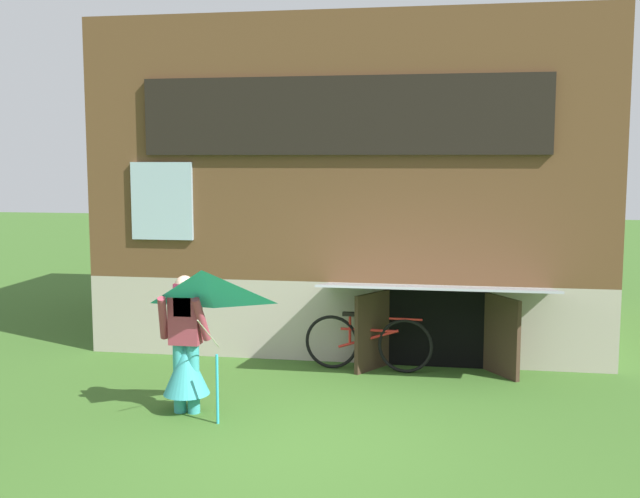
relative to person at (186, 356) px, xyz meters
The scene contains 5 objects.
ground_plane 1.67m from the person, 22.63° to the right, with size 60.00×60.00×0.00m, color #386023.
log_house 5.39m from the person, 73.83° to the left, with size 7.41×6.10×4.82m.
person is the anchor object (origin of this frame).
kite 0.96m from the person, 56.84° to the right, with size 1.13×1.23×1.54m.
bicycle_red 2.76m from the person, 48.15° to the left, with size 1.73×0.15×0.79m.
Camera 1 is at (1.43, -7.40, 2.84)m, focal length 43.10 mm.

